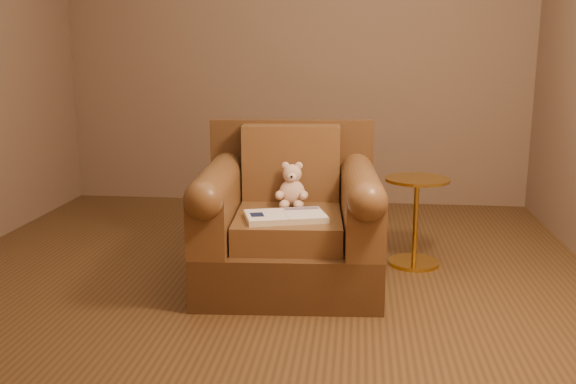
# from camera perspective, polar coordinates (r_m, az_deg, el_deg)

# --- Properties ---
(floor) EXTENTS (4.00, 4.00, 0.00)m
(floor) POSITION_cam_1_polar(r_m,az_deg,el_deg) (3.85, -2.40, -7.59)
(floor) COLOR #55391D
(floor) RESTS_ON ground
(armchair) EXTENTS (1.07, 1.02, 0.90)m
(armchair) POSITION_cam_1_polar(r_m,az_deg,el_deg) (3.69, 0.11, -2.75)
(armchair) COLOR #4A3018
(armchair) RESTS_ON floor
(teddy_bear) EXTENTS (0.19, 0.21, 0.26)m
(teddy_bear) POSITION_cam_1_polar(r_m,az_deg,el_deg) (3.73, 0.36, 0.25)
(teddy_bear) COLOR beige
(teddy_bear) RESTS_ON armchair
(guidebook) EXTENTS (0.48, 0.37, 0.03)m
(guidebook) POSITION_cam_1_polar(r_m,az_deg,el_deg) (3.44, -0.23, -2.18)
(guidebook) COLOR beige
(guidebook) RESTS_ON armchair
(side_table) EXTENTS (0.40, 0.40, 0.56)m
(side_table) POSITION_cam_1_polar(r_m,az_deg,el_deg) (4.06, 11.28, -2.33)
(side_table) COLOR gold
(side_table) RESTS_ON floor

